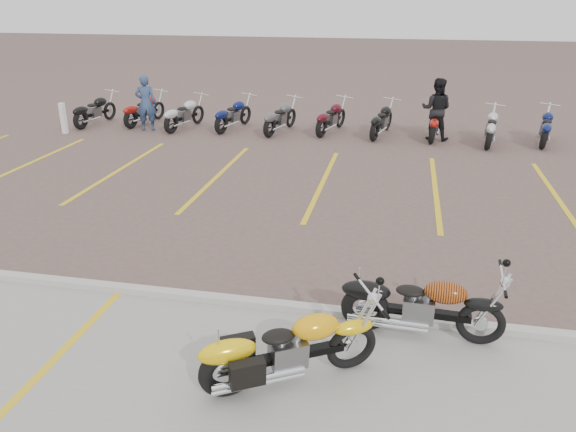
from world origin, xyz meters
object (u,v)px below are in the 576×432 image
person_a (146,103)px  bollard (63,118)px  yellow_cruiser (286,350)px  flame_cruiser (418,308)px  person_b (436,109)px

person_a → bollard: (-2.51, -0.94, -0.42)m
yellow_cruiser → person_a: size_ratio=1.08×
flame_cruiser → bollard: 14.89m
bollard → person_b: bearing=7.8°
person_b → bollard: size_ratio=1.92×
flame_cruiser → person_b: (0.62, 11.32, 0.52)m
person_a → bollard: 2.72m
person_a → bollard: size_ratio=1.84×
yellow_cruiser → flame_cruiser: 2.01m
person_b → bollard: person_b is taller
flame_cruiser → bollard: (-11.31, 9.69, 0.06)m
flame_cruiser → person_a: size_ratio=1.18×
flame_cruiser → yellow_cruiser: bearing=-136.8°
person_a → person_b: size_ratio=0.96×
yellow_cruiser → bollard: 14.72m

